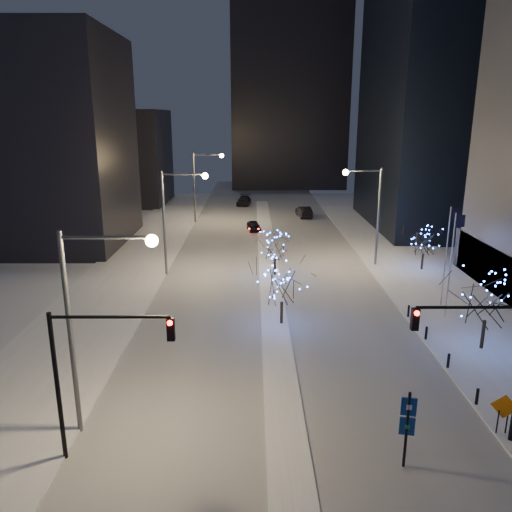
{
  "coord_description": "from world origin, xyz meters",
  "views": [
    {
      "loc": [
        -1.56,
        -19.17,
        14.75
      ],
      "look_at": [
        -1.37,
        15.81,
        5.0
      ],
      "focal_mm": 35.0,
      "sensor_mm": 36.0,
      "label": 1
    }
  ],
  "objects_px": {
    "wayfinding_sign": "(407,422)",
    "construction_sign": "(504,410)",
    "holiday_tree_median_near": "(282,282)",
    "street_lamp_w_mid": "(175,209)",
    "car_far": "(244,201)",
    "street_lamp_w_far": "(201,178)",
    "street_lamp_w_near": "(91,306)",
    "traffic_signal_east": "(489,350)",
    "holiday_tree_plaza_far": "(424,241)",
    "holiday_tree_median_far": "(275,246)",
    "traffic_signal_west": "(91,362)",
    "car_mid": "(304,212)",
    "car_near": "(254,226)",
    "street_lamp_east": "(370,204)",
    "holiday_tree_plaza_near": "(488,298)"
  },
  "relations": [
    {
      "from": "street_lamp_w_near",
      "to": "traffic_signal_east",
      "type": "relative_size",
      "value": 1.43
    },
    {
      "from": "car_mid",
      "to": "holiday_tree_median_far",
      "type": "bearing_deg",
      "value": 72.4
    },
    {
      "from": "street_lamp_w_near",
      "to": "street_lamp_w_mid",
      "type": "bearing_deg",
      "value": 90.0
    },
    {
      "from": "street_lamp_w_far",
      "to": "wayfinding_sign",
      "type": "distance_m",
      "value": 54.64
    },
    {
      "from": "street_lamp_w_near",
      "to": "car_mid",
      "type": "distance_m",
      "value": 56.34
    },
    {
      "from": "car_near",
      "to": "holiday_tree_plaza_far",
      "type": "xyz_separation_m",
      "value": [
        16.73,
        -18.17,
        2.39
      ]
    },
    {
      "from": "street_lamp_w_far",
      "to": "holiday_tree_plaza_near",
      "type": "distance_m",
      "value": 47.09
    },
    {
      "from": "street_lamp_w_mid",
      "to": "car_far",
      "type": "distance_m",
      "value": 40.59
    },
    {
      "from": "holiday_tree_median_near",
      "to": "holiday_tree_median_far",
      "type": "bearing_deg",
      "value": 90.0
    },
    {
      "from": "car_mid",
      "to": "holiday_tree_plaza_far",
      "type": "height_order",
      "value": "holiday_tree_plaza_far"
    },
    {
      "from": "street_lamp_w_mid",
      "to": "holiday_tree_median_near",
      "type": "height_order",
      "value": "street_lamp_w_mid"
    },
    {
      "from": "holiday_tree_median_far",
      "to": "car_far",
      "type": "bearing_deg",
      "value": 95.27
    },
    {
      "from": "car_far",
      "to": "holiday_tree_plaza_near",
      "type": "height_order",
      "value": "holiday_tree_plaza_near"
    },
    {
      "from": "traffic_signal_west",
      "to": "holiday_tree_plaza_near",
      "type": "xyz_separation_m",
      "value": [
        21.85,
        10.66,
        -1.12
      ]
    },
    {
      "from": "street_lamp_east",
      "to": "holiday_tree_median_far",
      "type": "height_order",
      "value": "street_lamp_east"
    },
    {
      "from": "street_lamp_w_mid",
      "to": "construction_sign",
      "type": "relative_size",
      "value": 4.86
    },
    {
      "from": "street_lamp_w_far",
      "to": "holiday_tree_median_near",
      "type": "xyz_separation_m",
      "value": [
        9.44,
        -37.15,
        -3.17
      ]
    },
    {
      "from": "street_lamp_east",
      "to": "traffic_signal_east",
      "type": "height_order",
      "value": "street_lamp_east"
    },
    {
      "from": "holiday_tree_median_far",
      "to": "wayfinding_sign",
      "type": "distance_m",
      "value": 27.53
    },
    {
      "from": "street_lamp_w_mid",
      "to": "holiday_tree_plaza_near",
      "type": "height_order",
      "value": "street_lamp_w_mid"
    },
    {
      "from": "traffic_signal_west",
      "to": "car_mid",
      "type": "xyz_separation_m",
      "value": [
        14.62,
        55.98,
        -3.94
      ]
    },
    {
      "from": "car_far",
      "to": "holiday_tree_median_far",
      "type": "distance_m",
      "value": 40.52
    },
    {
      "from": "holiday_tree_median_far",
      "to": "construction_sign",
      "type": "xyz_separation_m",
      "value": [
        9.8,
        -24.97,
        -1.62
      ]
    },
    {
      "from": "car_far",
      "to": "car_near",
      "type": "bearing_deg",
      "value": -79.53
    },
    {
      "from": "street_lamp_w_far",
      "to": "car_mid",
      "type": "relative_size",
      "value": 2.0
    },
    {
      "from": "street_lamp_w_near",
      "to": "car_mid",
      "type": "xyz_separation_m",
      "value": [
        15.12,
        53.98,
        -5.68
      ]
    },
    {
      "from": "traffic_signal_west",
      "to": "car_mid",
      "type": "relative_size",
      "value": 1.4
    },
    {
      "from": "traffic_signal_east",
      "to": "construction_sign",
      "type": "height_order",
      "value": "traffic_signal_east"
    },
    {
      "from": "traffic_signal_east",
      "to": "holiday_tree_plaza_far",
      "type": "height_order",
      "value": "traffic_signal_east"
    },
    {
      "from": "street_lamp_w_far",
      "to": "car_near",
      "type": "distance_m",
      "value": 10.97
    },
    {
      "from": "traffic_signal_east",
      "to": "holiday_tree_median_near",
      "type": "bearing_deg",
      "value": 121.36
    },
    {
      "from": "holiday_tree_median_far",
      "to": "holiday_tree_plaza_near",
      "type": "distance_m",
      "value": 20.44
    },
    {
      "from": "traffic_signal_east",
      "to": "holiday_tree_plaza_far",
      "type": "distance_m",
      "value": 28.05
    },
    {
      "from": "street_lamp_w_near",
      "to": "holiday_tree_plaza_near",
      "type": "height_order",
      "value": "street_lamp_w_near"
    },
    {
      "from": "street_lamp_w_far",
      "to": "car_mid",
      "type": "height_order",
      "value": "street_lamp_w_far"
    },
    {
      "from": "street_lamp_w_near",
      "to": "holiday_tree_plaza_far",
      "type": "bearing_deg",
      "value": 47.4
    },
    {
      "from": "street_lamp_w_mid",
      "to": "traffic_signal_east",
      "type": "bearing_deg",
      "value": -55.49
    },
    {
      "from": "car_far",
      "to": "construction_sign",
      "type": "distance_m",
      "value": 66.65
    },
    {
      "from": "holiday_tree_median_near",
      "to": "wayfinding_sign",
      "type": "distance_m",
      "value": 16.18
    },
    {
      "from": "holiday_tree_median_near",
      "to": "holiday_tree_plaza_far",
      "type": "height_order",
      "value": "holiday_tree_median_near"
    },
    {
      "from": "holiday_tree_median_far",
      "to": "holiday_tree_plaza_far",
      "type": "bearing_deg",
      "value": 6.95
    },
    {
      "from": "street_lamp_w_mid",
      "to": "car_far",
      "type": "bearing_deg",
      "value": 81.81
    },
    {
      "from": "wayfinding_sign",
      "to": "construction_sign",
      "type": "distance_m",
      "value": 5.79
    },
    {
      "from": "car_near",
      "to": "construction_sign",
      "type": "distance_m",
      "value": 46.46
    },
    {
      "from": "traffic_signal_west",
      "to": "holiday_tree_plaza_far",
      "type": "xyz_separation_m",
      "value": [
        23.67,
        28.29,
        -1.71
      ]
    },
    {
      "from": "street_lamp_w_mid",
      "to": "wayfinding_sign",
      "type": "xyz_separation_m",
      "value": [
        13.94,
        -27.66,
        -4.26
      ]
    },
    {
      "from": "street_lamp_w_far",
      "to": "holiday_tree_median_far",
      "type": "bearing_deg",
      "value": -69.7
    },
    {
      "from": "street_lamp_w_mid",
      "to": "car_mid",
      "type": "bearing_deg",
      "value": 62.45
    },
    {
      "from": "traffic_signal_east",
      "to": "holiday_tree_median_far",
      "type": "height_order",
      "value": "traffic_signal_east"
    },
    {
      "from": "street_lamp_east",
      "to": "holiday_tree_plaza_far",
      "type": "distance_m",
      "value": 6.4
    }
  ]
}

